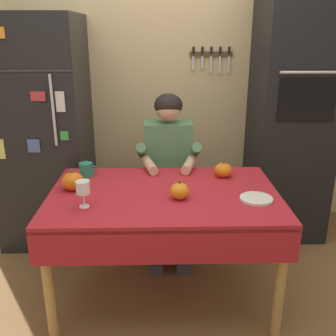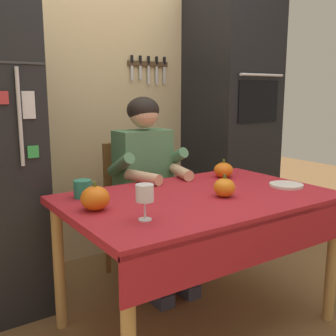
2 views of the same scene
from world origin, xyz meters
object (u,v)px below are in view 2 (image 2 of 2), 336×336
object	(u,v)px
pumpkin_small	(223,170)
chair_behind_person	(135,203)
wine_glass	(145,194)
wall_oven	(231,119)
serving_tray	(286,185)
coffee_mug	(83,189)
pumpkin_medium	(224,187)
dining_table	(201,211)
pumpkin_large	(95,198)
seated_person	(148,176)

from	to	relation	value
pumpkin_small	chair_behind_person	bearing A→B (deg)	125.28
chair_behind_person	wine_glass	xyz separation A→B (m)	(-0.49, -0.97, 0.34)
wall_oven	serving_tray	distance (m)	1.19
coffee_mug	pumpkin_medium	bearing A→B (deg)	-32.70
coffee_mug	wine_glass	world-z (taller)	wine_glass
wall_oven	chair_behind_person	world-z (taller)	wall_oven
dining_table	wine_glass	distance (m)	0.52
chair_behind_person	coffee_mug	world-z (taller)	chair_behind_person
wine_glass	pumpkin_large	world-z (taller)	wine_glass
coffee_mug	pumpkin_large	size ratio (longest dim) A/B	0.88
chair_behind_person	pumpkin_small	size ratio (longest dim) A/B	7.69
seated_person	dining_table	bearing A→B (deg)	-94.07
dining_table	wine_glass	bearing A→B (deg)	-158.35
seated_person	wine_glass	distance (m)	0.93
wall_oven	coffee_mug	bearing A→B (deg)	-159.09
pumpkin_medium	serving_tray	bearing A→B (deg)	-4.43
chair_behind_person	seated_person	distance (m)	0.29
seated_person	pumpkin_large	xyz separation A→B (m)	(-0.61, -0.53, 0.06)
pumpkin_medium	pumpkin_small	bearing A→B (deg)	48.41
chair_behind_person	coffee_mug	bearing A→B (deg)	-140.26
dining_table	chair_behind_person	world-z (taller)	chair_behind_person
pumpkin_medium	pumpkin_small	distance (m)	0.47
chair_behind_person	wine_glass	world-z (taller)	chair_behind_person
wall_oven	seated_person	world-z (taller)	wall_oven
serving_tray	coffee_mug	bearing A→B (deg)	158.01
coffee_mug	serving_tray	distance (m)	1.15
dining_table	pumpkin_small	bearing A→B (deg)	34.89
wall_oven	coffee_mug	world-z (taller)	wall_oven
seated_person	pumpkin_small	distance (m)	0.49
chair_behind_person	pumpkin_large	distance (m)	0.98
dining_table	pumpkin_large	distance (m)	0.59
coffee_mug	pumpkin_small	bearing A→B (deg)	-2.43
wall_oven	pumpkin_large	size ratio (longest dim) A/B	15.57
wine_glass	pumpkin_medium	size ratio (longest dim) A/B	1.31
coffee_mug	serving_tray	xyz separation A→B (m)	(1.06, -0.43, -0.04)
pumpkin_small	pumpkin_medium	bearing A→B (deg)	-131.59
pumpkin_large	pumpkin_medium	world-z (taller)	pumpkin_large
seated_person	pumpkin_large	bearing A→B (deg)	-139.01
chair_behind_person	pumpkin_large	xyz separation A→B (m)	(-0.61, -0.72, 0.29)
chair_behind_person	wall_oven	bearing A→B (deg)	7.36
coffee_mug	wine_glass	size ratio (longest dim) A/B	0.76
pumpkin_large	pumpkin_medium	distance (m)	0.67
wall_oven	serving_tray	world-z (taller)	wall_oven
chair_behind_person	pumpkin_medium	size ratio (longest dim) A/B	7.79
wall_oven	pumpkin_small	xyz separation A→B (m)	(-0.65, -0.64, -0.26)
coffee_mug	serving_tray	world-z (taller)	coffee_mug
dining_table	wine_glass	size ratio (longest dim) A/B	8.96
wall_oven	dining_table	distance (m)	1.45
wine_glass	pumpkin_large	xyz separation A→B (m)	(-0.11, 0.26, -0.06)
pumpkin_large	dining_table	bearing A→B (deg)	-7.76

